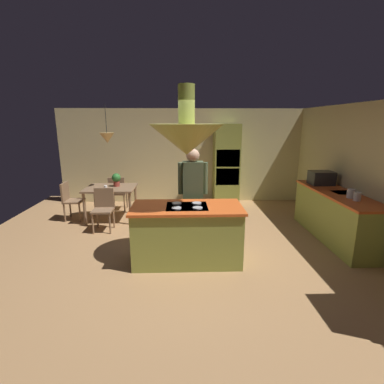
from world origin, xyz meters
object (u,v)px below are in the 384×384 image
(oven_tower, at_px, (226,165))
(potted_plant_on_table, at_px, (116,179))
(chair_facing_island, at_px, (104,206))
(kitchen_island, at_px, (187,234))
(canister_flour, at_px, (357,197))
(dining_table, at_px, (111,191))
(chair_by_back_wall, at_px, (118,191))
(person_at_island, at_px, (193,190))
(microwave_on_counter, at_px, (321,178))
(chair_at_corner, at_px, (70,198))
(cup_on_table, at_px, (106,187))
(canister_sugar, at_px, (351,194))

(oven_tower, distance_m, potted_plant_on_table, 2.88)
(oven_tower, xyz_separation_m, chair_facing_island, (-2.80, -1.81, -0.57))
(kitchen_island, distance_m, chair_facing_island, 2.22)
(canister_flour, bearing_deg, potted_plant_on_table, 156.01)
(dining_table, height_order, chair_by_back_wall, chair_by_back_wall)
(person_at_island, bearing_deg, oven_tower, 68.93)
(person_at_island, bearing_deg, potted_plant_on_table, 138.69)
(chair_facing_island, bearing_deg, oven_tower, 32.88)
(microwave_on_counter, bearing_deg, dining_table, 172.38)
(chair_facing_island, xyz_separation_m, chair_by_back_wall, (0.00, 1.33, 0.00))
(oven_tower, height_order, chair_facing_island, oven_tower)
(dining_table, distance_m, microwave_on_counter, 4.60)
(dining_table, relative_size, chair_facing_island, 1.27)
(person_at_island, bearing_deg, kitchen_island, -99.70)
(person_at_island, distance_m, chair_facing_island, 2.03)
(kitchen_island, height_order, chair_at_corner, kitchen_island)
(microwave_on_counter, bearing_deg, chair_facing_island, -179.25)
(person_at_island, distance_m, cup_on_table, 2.22)
(oven_tower, bearing_deg, chair_at_corner, -162.96)
(kitchen_island, distance_m, cup_on_table, 2.59)
(chair_by_back_wall, relative_size, chair_at_corner, 1.00)
(microwave_on_counter, bearing_deg, kitchen_island, -152.27)
(canister_flour, xyz_separation_m, canister_sugar, (0.00, 0.18, 0.01))
(cup_on_table, distance_m, microwave_on_counter, 4.61)
(chair_facing_island, xyz_separation_m, canister_flour, (4.54, -1.21, 0.49))
(chair_facing_island, relative_size, canister_sugar, 5.63)
(canister_flour, bearing_deg, kitchen_island, -175.52)
(oven_tower, xyz_separation_m, dining_table, (-2.80, -1.14, -0.42))
(chair_at_corner, bearing_deg, canister_flour, -108.94)
(oven_tower, distance_m, canister_sugar, 3.33)
(dining_table, relative_size, canister_flour, 7.71)
(person_at_island, xyz_separation_m, potted_plant_on_table, (-1.70, 1.49, -0.08))
(kitchen_island, bearing_deg, oven_tower, 71.26)
(chair_at_corner, bearing_deg, chair_facing_island, -125.63)
(oven_tower, xyz_separation_m, canister_sugar, (1.74, -2.84, -0.08))
(chair_facing_island, relative_size, chair_by_back_wall, 1.00)
(oven_tower, distance_m, cup_on_table, 3.17)
(dining_table, distance_m, person_at_island, 2.32)
(potted_plant_on_table, xyz_separation_m, cup_on_table, (-0.17, -0.31, -0.12))
(chair_at_corner, bearing_deg, oven_tower, -72.96)
(kitchen_island, xyz_separation_m, microwave_on_counter, (2.84, 1.49, 0.60))
(person_at_island, relative_size, chair_facing_island, 2.01)
(potted_plant_on_table, bearing_deg, canister_flour, -23.99)
(chair_by_back_wall, distance_m, cup_on_table, 0.94)
(chair_at_corner, distance_m, microwave_on_counter, 5.53)
(potted_plant_on_table, height_order, canister_flour, canister_flour)
(oven_tower, height_order, potted_plant_on_table, oven_tower)
(oven_tower, height_order, chair_by_back_wall, oven_tower)
(person_at_island, relative_size, canister_flour, 12.20)
(chair_at_corner, relative_size, potted_plant_on_table, 2.90)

